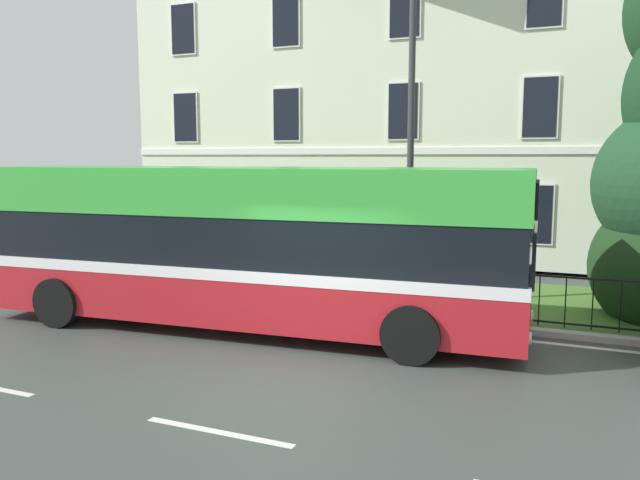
# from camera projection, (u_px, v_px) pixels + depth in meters

# --- Properties ---
(ground_plane) EXTENTS (60.00, 56.00, 0.18)m
(ground_plane) POSITION_uv_depth(u_px,v_px,m) (308.00, 368.00, 10.03)
(ground_plane) COLOR #3E4642
(georgian_townhouse) EXTENTS (19.33, 11.04, 11.02)m
(georgian_townhouse) POSITION_uv_depth(u_px,v_px,m) (444.00, 91.00, 23.47)
(georgian_townhouse) COLOR silver
(georgian_townhouse) RESTS_ON ground_plane
(iron_verge_railing) EXTENTS (13.41, 0.04, 0.97)m
(iron_verge_railing) POSITION_uv_depth(u_px,v_px,m) (324.00, 281.00, 13.70)
(iron_verge_railing) COLOR black
(iron_verge_railing) RESTS_ON ground_plane
(single_decker_bus) EXTENTS (10.62, 3.13, 3.07)m
(single_decker_bus) POSITION_uv_depth(u_px,v_px,m) (245.00, 244.00, 12.15)
(single_decker_bus) COLOR #AE1C23
(single_decker_bus) RESTS_ON ground_plane
(street_lamp_post) EXTENTS (0.36, 0.24, 7.65)m
(street_lamp_post) POSITION_uv_depth(u_px,v_px,m) (411.00, 100.00, 13.27)
(street_lamp_post) COLOR #333338
(street_lamp_post) RESTS_ON ground_plane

